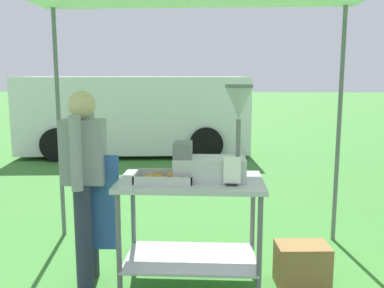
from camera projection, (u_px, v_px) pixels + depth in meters
The scene contains 8 objects.
ground_plane at pixel (214, 162), 8.60m from camera, with size 70.00×70.00×0.00m, color #3D7F33.
donut_cart at pixel (191, 210), 3.41m from camera, with size 1.14×0.68×0.91m.
donut_tray at pixel (165, 179), 3.30m from camera, with size 0.45×0.30×0.07m.
donut_fryer at pixel (215, 150), 3.32m from camera, with size 0.61×0.28×0.75m.
menu_sign at pixel (232, 173), 3.17m from camera, with size 0.13×0.05×0.22m.
vendor at pixel (85, 178), 3.48m from camera, with size 0.46×0.53×1.61m.
supply_crate at pixel (302, 265), 3.53m from camera, with size 0.45×0.31×0.36m.
van_white at pixel (136, 114), 9.50m from camera, with size 4.99×2.42×1.69m.
Camera 1 is at (-0.01, -2.44, 1.73)m, focal length 39.93 mm.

